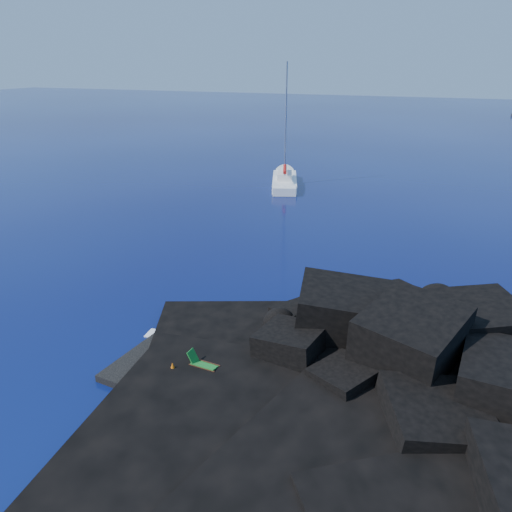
# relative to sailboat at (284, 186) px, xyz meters

# --- Properties ---
(ground) EXTENTS (400.00, 400.00, 0.00)m
(ground) POSITION_rel_sailboat_xyz_m (4.21, -38.35, 0.00)
(ground) COLOR #030331
(ground) RESTS_ON ground
(headland) EXTENTS (24.00, 24.00, 3.60)m
(headland) POSITION_rel_sailboat_xyz_m (17.21, -35.35, 0.00)
(headland) COLOR black
(headland) RESTS_ON ground
(beach) EXTENTS (9.08, 6.86, 0.70)m
(beach) POSITION_rel_sailboat_xyz_m (8.71, -37.85, 0.00)
(beach) COLOR black
(beach) RESTS_ON ground
(surf_foam) EXTENTS (10.00, 8.00, 0.06)m
(surf_foam) POSITION_rel_sailboat_xyz_m (9.21, -33.35, 0.00)
(surf_foam) COLOR white
(surf_foam) RESTS_ON ground
(sailboat) EXTENTS (6.89, 13.58, 14.03)m
(sailboat) POSITION_rel_sailboat_xyz_m (0.00, 0.00, 0.00)
(sailboat) COLOR white
(sailboat) RESTS_ON ground
(deck_chair) EXTENTS (1.49, 0.74, 0.99)m
(deck_chair) POSITION_rel_sailboat_xyz_m (8.78, -38.13, 0.85)
(deck_chair) COLOR #1A7727
(deck_chair) RESTS_ON beach
(towel) EXTENTS (1.91, 0.97, 0.05)m
(towel) POSITION_rel_sailboat_xyz_m (9.06, -36.24, 0.37)
(towel) COLOR white
(towel) RESTS_ON beach
(sunbather) EXTENTS (1.63, 0.47, 0.21)m
(sunbather) POSITION_rel_sailboat_xyz_m (9.06, -36.24, 0.51)
(sunbather) COLOR #E2B676
(sunbather) RESTS_ON towel
(marker_cone) EXTENTS (0.48, 0.48, 0.57)m
(marker_cone) POSITION_rel_sailboat_xyz_m (7.47, -38.85, 0.63)
(marker_cone) COLOR orange
(marker_cone) RESTS_ON beach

